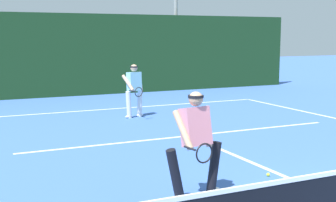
# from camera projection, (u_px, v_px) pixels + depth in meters

# --- Properties ---
(court_line_baseline_far) EXTENTS (10.43, 0.10, 0.01)m
(court_line_baseline_far) POSITION_uv_depth(u_px,v_px,m) (124.00, 108.00, 16.07)
(court_line_baseline_far) COLOR white
(court_line_baseline_far) RESTS_ON ground_plane
(court_line_service) EXTENTS (8.50, 0.10, 0.01)m
(court_line_service) POSITION_uv_depth(u_px,v_px,m) (189.00, 136.00, 11.64)
(court_line_service) COLOR white
(court_line_service) RESTS_ON ground_plane
(court_line_centre) EXTENTS (0.10, 6.40, 0.01)m
(court_line_centre) POSITION_uv_depth(u_px,v_px,m) (263.00, 167.00, 8.88)
(court_line_centre) COLOR white
(court_line_centre) RESTS_ON ground_plane
(player_near) EXTENTS (1.06, 0.87, 1.68)m
(player_near) POSITION_uv_depth(u_px,v_px,m) (196.00, 140.00, 7.09)
(player_near) COLOR black
(player_near) RESTS_ON ground_plane
(player_far) EXTENTS (0.70, 0.91, 1.64)m
(player_far) POSITION_uv_depth(u_px,v_px,m) (134.00, 88.00, 14.15)
(player_far) COLOR silver
(player_far) RESTS_ON ground_plane
(tennis_ball) EXTENTS (0.07, 0.07, 0.07)m
(tennis_ball) POSITION_uv_depth(u_px,v_px,m) (268.00, 175.00, 8.30)
(tennis_ball) COLOR #D1E033
(tennis_ball) RESTS_ON ground_plane
(back_fence_windscreen) EXTENTS (19.63, 0.12, 3.42)m
(back_fence_windscreen) POSITION_uv_depth(u_px,v_px,m) (92.00, 55.00, 19.36)
(back_fence_windscreen) COLOR #18391B
(back_fence_windscreen) RESTS_ON ground_plane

